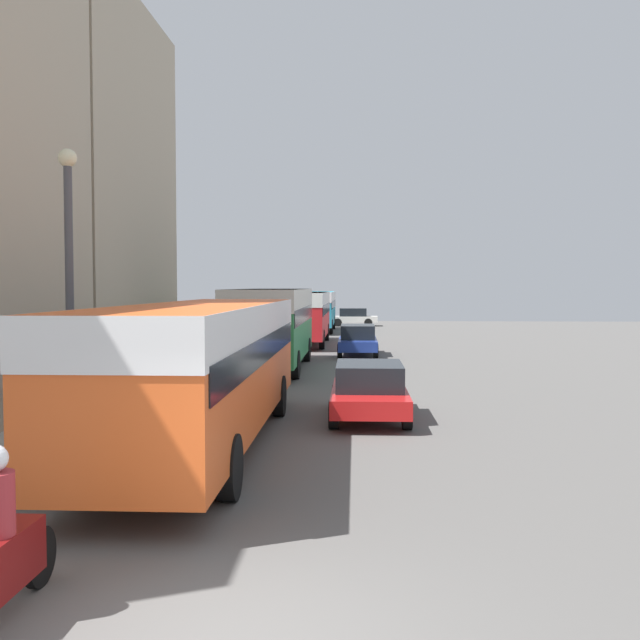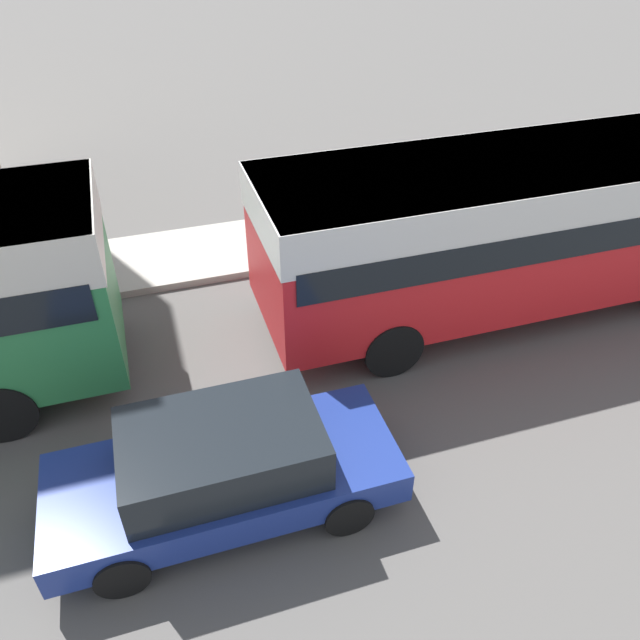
% 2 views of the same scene
% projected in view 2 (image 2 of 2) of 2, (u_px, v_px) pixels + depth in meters
% --- Properties ---
extents(bus_third_in_line, '(2.67, 9.44, 2.88)m').
position_uv_depth(bus_third_in_line, '(526.00, 212.00, 10.79)').
color(bus_third_in_line, red).
rests_on(bus_third_in_line, ground_plane).
extents(car_distant, '(1.82, 4.37, 1.42)m').
position_uv_depth(car_distant, '(224.00, 467.00, 7.75)').
color(car_distant, navy).
rests_on(car_distant, ground_plane).
extents(pedestrian_near_curb, '(0.36, 0.36, 1.86)m').
position_uv_depth(pedestrian_near_curb, '(344.00, 197.00, 13.02)').
color(pedestrian_near_curb, '#232838').
rests_on(pedestrian_near_curb, sidewalk).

